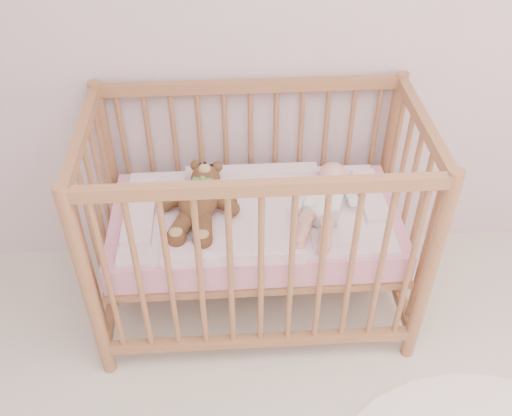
{
  "coord_description": "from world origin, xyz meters",
  "views": [
    {
      "loc": [
        -0.37,
        -0.23,
        2.12
      ],
      "look_at": [
        -0.26,
        1.55,
        0.62
      ],
      "focal_mm": 40.0,
      "sensor_mm": 36.0,
      "label": 1
    }
  ],
  "objects": [
    {
      "name": "mattress",
      "position": [
        -0.26,
        1.6,
        0.49
      ],
      "size": [
        1.22,
        0.62,
        0.13
      ],
      "primitive_type": "cube",
      "color": "pink",
      "rests_on": "crib"
    },
    {
      "name": "blanket",
      "position": [
        -0.26,
        1.6,
        0.56
      ],
      "size": [
        1.1,
        0.58,
        0.06
      ],
      "primitive_type": null,
      "color": "#EFA5BB",
      "rests_on": "mattress"
    },
    {
      "name": "teddy_bear",
      "position": [
        -0.49,
        1.58,
        0.65
      ],
      "size": [
        0.43,
        0.55,
        0.14
      ],
      "primitive_type": null,
      "rotation": [
        0.0,
        0.0,
        -0.17
      ],
      "color": "brown",
      "rests_on": "blanket"
    },
    {
      "name": "baby",
      "position": [
        0.03,
        1.58,
        0.64
      ],
      "size": [
        0.44,
        0.61,
        0.13
      ],
      "primitive_type": null,
      "rotation": [
        0.0,
        0.0,
        -0.35
      ],
      "color": "silver",
      "rests_on": "blanket"
    },
    {
      "name": "crib",
      "position": [
        -0.26,
        1.6,
        0.5
      ],
      "size": [
        1.36,
        0.76,
        1.0
      ],
      "primitive_type": null,
      "color": "#A16D44",
      "rests_on": "floor"
    }
  ]
}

